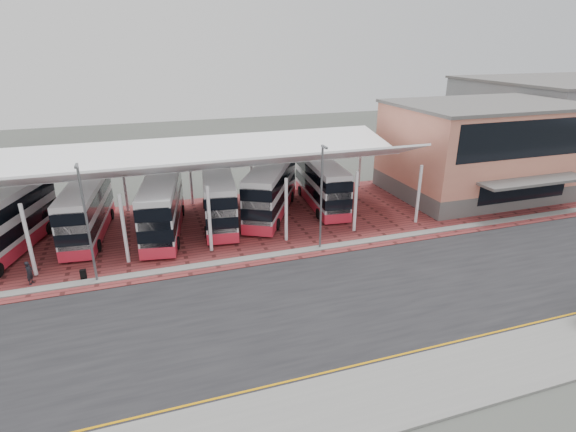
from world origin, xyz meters
name	(u,v)px	position (x,y,z in m)	size (l,w,h in m)	color
ground	(328,293)	(0.00, 0.00, 0.00)	(140.00, 140.00, 0.00)	#434640
road	(335,301)	(0.00, -1.00, 0.01)	(120.00, 14.00, 0.02)	black
forecourt	(292,218)	(2.00, 13.00, 0.03)	(72.00, 16.00, 0.06)	maroon
sidewalk	(407,390)	(0.00, -9.00, 0.07)	(120.00, 4.00, 0.14)	slate
north_kerb	(296,252)	(0.00, 6.20, 0.07)	(120.00, 0.80, 0.14)	slate
yellow_line_near	(384,363)	(0.00, -7.00, 0.03)	(120.00, 0.12, 0.01)	orange
yellow_line_far	(381,359)	(0.00, -6.70, 0.03)	(120.00, 0.12, 0.01)	orange
canopy	(196,160)	(-6.00, 13.94, 5.80)	(37.00, 11.63, 7.07)	white
terminal	(483,149)	(23.00, 13.92, 4.66)	(18.40, 14.40, 9.25)	#5C5A58
lamp_west	(87,221)	(-14.00, 6.27, 4.36)	(0.16, 0.90, 8.07)	slate
lamp_east	(321,195)	(2.00, 6.27, 4.36)	(0.16, 0.90, 8.07)	slate
bus_0	(3,225)	(-20.46, 12.72, 2.40)	(5.91, 11.67, 4.70)	silver
bus_1	(87,211)	(-14.92, 14.49, 2.21)	(3.58, 10.70, 4.32)	silver
bus_2	(162,206)	(-9.08, 13.25, 2.33)	(4.31, 11.37, 4.58)	silver
bus_3	(218,197)	(-4.31, 14.20, 2.27)	(3.86, 11.04, 4.46)	silver
bus_4	(271,190)	(0.51, 14.43, 2.37)	(7.66, 11.13, 4.64)	silver
bus_5	(321,184)	(5.73, 15.16, 2.23)	(3.52, 10.82, 4.38)	silver
pedestrian	(29,273)	(-18.06, 7.25, 0.86)	(0.58, 0.38, 1.60)	black
suitcase	(83,274)	(-14.85, 6.85, 0.39)	(0.39, 0.28, 0.66)	black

